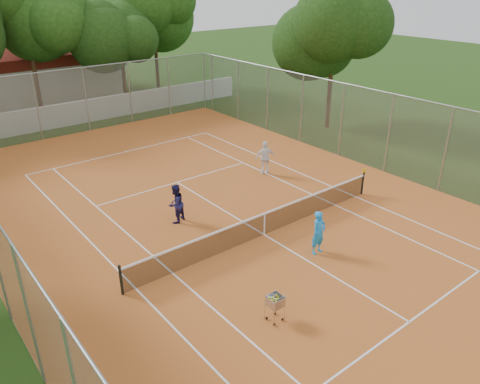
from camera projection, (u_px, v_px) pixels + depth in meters
ground at (264, 235)px, 18.12m from camera, size 120.00×120.00×0.00m
court_pad at (264, 235)px, 18.11m from camera, size 18.00×34.00×0.02m
court_lines at (264, 235)px, 18.11m from camera, size 10.98×23.78×0.01m
tennis_net at (264, 224)px, 17.90m from camera, size 11.88×0.10×0.98m
perimeter_fence at (265, 188)px, 17.27m from camera, size 18.00×34.00×4.00m
boundary_wall at (77, 113)px, 31.25m from camera, size 26.00×0.30×1.50m
clubhouse at (1, 72)px, 36.58m from camera, size 16.40×9.00×4.40m
tropical_trees at (51, 42)px, 31.56m from camera, size 29.00×19.00×10.00m
player_near at (319, 233)px, 16.62m from camera, size 0.62×0.43×1.65m
player_far_left at (176, 204)px, 18.72m from camera, size 0.96×0.86×1.63m
player_far_right at (265, 158)px, 23.26m from camera, size 1.08×0.80×1.71m
ball_hopper at (275, 307)px, 13.46m from camera, size 0.59×0.59×0.93m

